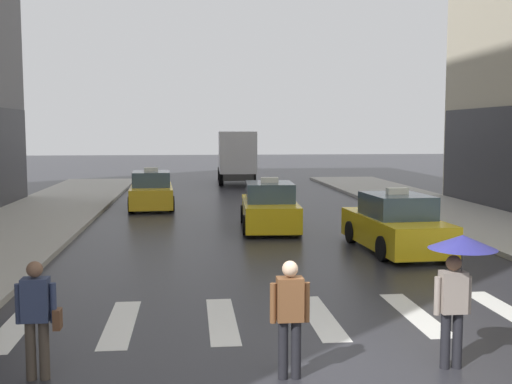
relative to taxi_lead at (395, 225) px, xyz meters
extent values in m
plane|color=#26262B|center=(-3.45, -9.05, -0.72)|extent=(160.00, 160.00, 0.00)
cube|color=silver|center=(-8.85, -6.05, -0.72)|extent=(0.50, 2.80, 0.01)
cube|color=silver|center=(-7.05, -6.05, -0.72)|extent=(0.50, 2.80, 0.01)
cube|color=silver|center=(-5.25, -6.05, -0.72)|extent=(0.50, 2.80, 0.01)
cube|color=silver|center=(-3.45, -6.05, -0.72)|extent=(0.50, 2.80, 0.01)
cube|color=silver|center=(-1.65, -6.05, -0.72)|extent=(0.50, 2.80, 0.01)
cube|color=silver|center=(0.15, -6.05, -0.72)|extent=(0.50, 2.80, 0.01)
cube|color=yellow|center=(0.00, 0.02, -0.16)|extent=(2.04, 4.59, 0.84)
cube|color=#384C5B|center=(0.00, -0.08, 0.58)|extent=(1.71, 2.18, 0.64)
cube|color=silver|center=(0.00, -0.08, 0.99)|extent=(0.61, 0.27, 0.18)
cylinder|color=black|center=(-0.93, 1.32, -0.39)|extent=(0.26, 0.67, 0.66)
cylinder|color=black|center=(0.78, 1.42, -0.39)|extent=(0.26, 0.67, 0.66)
cylinder|color=black|center=(-0.78, -1.37, -0.39)|extent=(0.26, 0.67, 0.66)
cylinder|color=black|center=(0.93, -1.28, -0.39)|extent=(0.26, 0.67, 0.66)
cube|color=#F2EAB2|center=(-0.76, 2.25, -0.12)|extent=(0.20, 0.05, 0.14)
cube|color=#F2EAB2|center=(0.50, 2.32, -0.12)|extent=(0.20, 0.05, 0.14)
cube|color=yellow|center=(-3.07, 4.32, -0.16)|extent=(2.05, 4.59, 0.84)
cube|color=#384C5B|center=(-3.08, 4.22, 0.58)|extent=(1.72, 2.19, 0.64)
cube|color=silver|center=(-3.08, 4.22, 0.99)|extent=(0.61, 0.27, 0.18)
cylinder|color=black|center=(-3.85, 5.71, -0.39)|extent=(0.26, 0.67, 0.66)
cylinder|color=black|center=(-2.14, 5.62, -0.39)|extent=(0.26, 0.67, 0.66)
cylinder|color=black|center=(-4.00, 3.02, -0.39)|extent=(0.26, 0.67, 0.66)
cylinder|color=black|center=(-2.29, 2.92, -0.39)|extent=(0.26, 0.67, 0.66)
cube|color=#F2EAB2|center=(-3.57, 6.62, -0.12)|extent=(0.20, 0.05, 0.14)
cube|color=#F2EAB2|center=(-2.32, 6.55, -0.12)|extent=(0.20, 0.05, 0.14)
cube|color=gold|center=(-7.52, 10.65, -0.16)|extent=(2.03, 4.59, 0.84)
cube|color=#384C5B|center=(-7.51, 10.55, 0.58)|extent=(1.71, 2.18, 0.64)
cube|color=silver|center=(-7.51, 10.55, 0.99)|extent=(0.61, 0.27, 0.18)
cylinder|color=black|center=(-8.44, 11.95, -0.39)|extent=(0.25, 0.67, 0.66)
cylinder|color=black|center=(-6.73, 12.04, -0.39)|extent=(0.25, 0.67, 0.66)
cylinder|color=black|center=(-8.30, 9.25, -0.39)|extent=(0.25, 0.67, 0.66)
cylinder|color=black|center=(-6.59, 9.34, -0.39)|extent=(0.25, 0.67, 0.66)
cube|color=#F2EAB2|center=(-8.26, 12.88, -0.12)|extent=(0.20, 0.05, 0.14)
cube|color=#F2EAB2|center=(-7.01, 12.95, -0.12)|extent=(0.20, 0.05, 0.14)
cube|color=#2D2D2D|center=(-2.87, 22.68, -0.07)|extent=(2.00, 6.65, 0.40)
cube|color=silver|center=(-2.77, 25.98, 1.18)|extent=(2.15, 1.86, 2.10)
cube|color=#384C5B|center=(-2.74, 26.90, 1.54)|extent=(1.89, 0.10, 0.95)
cube|color=silver|center=(-2.89, 21.78, 1.38)|extent=(2.35, 4.87, 2.50)
cylinder|color=black|center=(-3.77, 25.81, -0.27)|extent=(0.31, 0.91, 0.90)
cylinder|color=black|center=(-1.77, 25.75, -0.27)|extent=(0.31, 0.91, 0.90)
cylinder|color=black|center=(-3.91, 21.28, -0.27)|extent=(0.31, 0.91, 0.90)
cylinder|color=black|center=(-1.91, 21.21, -0.27)|extent=(0.31, 0.91, 0.90)
cylinder|color=black|center=(-2.18, -8.67, -0.31)|extent=(0.14, 0.14, 0.82)
cylinder|color=black|center=(-2.00, -8.67, -0.31)|extent=(0.14, 0.14, 0.82)
cube|color=gray|center=(-2.09, -8.67, 0.40)|extent=(0.36, 0.24, 0.60)
sphere|color=brown|center=(-2.09, -8.67, 0.82)|extent=(0.22, 0.22, 0.22)
cylinder|color=gray|center=(-2.32, -8.67, 0.35)|extent=(0.09, 0.09, 0.55)
cylinder|color=gray|center=(-1.86, -8.67, 0.35)|extent=(0.09, 0.09, 0.55)
cylinder|color=#4C4C4C|center=(-1.97, -8.67, 0.70)|extent=(0.02, 0.02, 1.00)
cone|color=navy|center=(-1.97, -8.67, 1.12)|extent=(0.96, 0.96, 0.20)
cylinder|color=#473D33|center=(-8.00, -8.46, -0.31)|extent=(0.14, 0.14, 0.82)
cylinder|color=#473D33|center=(-7.82, -8.46, -0.31)|extent=(0.14, 0.14, 0.82)
cube|color=#2D3856|center=(-7.91, -8.46, 0.40)|extent=(0.36, 0.24, 0.60)
sphere|color=brown|center=(-7.91, -8.46, 0.82)|extent=(0.22, 0.22, 0.22)
cylinder|color=#2D3856|center=(-8.14, -8.46, 0.35)|extent=(0.09, 0.09, 0.55)
cylinder|color=#2D3856|center=(-7.68, -8.46, 0.35)|extent=(0.09, 0.09, 0.55)
cube|color=brown|center=(-7.63, -8.46, 0.12)|extent=(0.10, 0.20, 0.28)
cylinder|color=black|center=(-4.55, -8.80, -0.31)|extent=(0.14, 0.14, 0.82)
cylinder|color=black|center=(-4.37, -8.80, -0.31)|extent=(0.14, 0.14, 0.82)
cube|color=brown|center=(-4.46, -8.80, 0.40)|extent=(0.36, 0.24, 0.60)
sphere|color=beige|center=(-4.46, -8.80, 0.82)|extent=(0.22, 0.22, 0.22)
cylinder|color=brown|center=(-4.69, -8.80, 0.35)|extent=(0.09, 0.09, 0.55)
cylinder|color=brown|center=(-4.23, -8.80, 0.35)|extent=(0.09, 0.09, 0.55)
camera|label=1|loc=(-5.79, -16.99, 2.68)|focal=43.62mm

